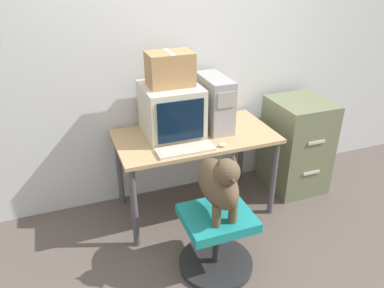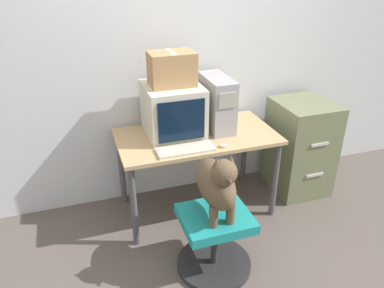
{
  "view_description": "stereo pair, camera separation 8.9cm",
  "coord_description": "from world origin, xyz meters",
  "px_view_note": "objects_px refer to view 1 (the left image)",
  "views": [
    {
      "loc": [
        -0.98,
        -2.22,
        2.03
      ],
      "look_at": [
        -0.14,
        0.05,
        0.81
      ],
      "focal_mm": 35.0,
      "sensor_mm": 36.0,
      "label": 1
    },
    {
      "loc": [
        -0.9,
        -2.25,
        2.03
      ],
      "look_at": [
        -0.14,
        0.05,
        0.81
      ],
      "focal_mm": 35.0,
      "sensor_mm": 36.0,
      "label": 2
    }
  ],
  "objects_px": {
    "filing_cabinet": "(296,145)",
    "pc_tower": "(214,103)",
    "crt_monitor": "(171,110)",
    "dog": "(219,183)",
    "cardboard_box": "(170,69)",
    "office_chair": "(217,239)",
    "keyboard": "(186,150)"
  },
  "relations": [
    {
      "from": "crt_monitor",
      "to": "cardboard_box",
      "type": "xyz_separation_m",
      "value": [
        0.0,
        0.0,
        0.33
      ]
    },
    {
      "from": "crt_monitor",
      "to": "keyboard",
      "type": "height_order",
      "value": "crt_monitor"
    },
    {
      "from": "crt_monitor",
      "to": "pc_tower",
      "type": "height_order",
      "value": "pc_tower"
    },
    {
      "from": "crt_monitor",
      "to": "keyboard",
      "type": "xyz_separation_m",
      "value": [
        -0.0,
        -0.33,
        -0.19
      ]
    },
    {
      "from": "keyboard",
      "to": "office_chair",
      "type": "height_order",
      "value": "keyboard"
    },
    {
      "from": "filing_cabinet",
      "to": "dog",
      "type": "bearing_deg",
      "value": -146.91
    },
    {
      "from": "dog",
      "to": "keyboard",
      "type": "bearing_deg",
      "value": 97.67
    },
    {
      "from": "dog",
      "to": "cardboard_box",
      "type": "relative_size",
      "value": 1.46
    },
    {
      "from": "crt_monitor",
      "to": "office_chair",
      "type": "xyz_separation_m",
      "value": [
        0.06,
        -0.8,
        -0.69
      ]
    },
    {
      "from": "crt_monitor",
      "to": "dog",
      "type": "bearing_deg",
      "value": -85.52
    },
    {
      "from": "keyboard",
      "to": "cardboard_box",
      "type": "xyz_separation_m",
      "value": [
        0.0,
        0.34,
        0.52
      ]
    },
    {
      "from": "dog",
      "to": "pc_tower",
      "type": "bearing_deg",
      "value": 68.91
    },
    {
      "from": "filing_cabinet",
      "to": "pc_tower",
      "type": "bearing_deg",
      "value": 175.68
    },
    {
      "from": "office_chair",
      "to": "filing_cabinet",
      "type": "xyz_separation_m",
      "value": [
        1.13,
        0.73,
        0.2
      ]
    },
    {
      "from": "crt_monitor",
      "to": "dog",
      "type": "height_order",
      "value": "crt_monitor"
    },
    {
      "from": "filing_cabinet",
      "to": "cardboard_box",
      "type": "bearing_deg",
      "value": 176.8
    },
    {
      "from": "pc_tower",
      "to": "office_chair",
      "type": "distance_m",
      "value": 1.11
    },
    {
      "from": "office_chair",
      "to": "cardboard_box",
      "type": "height_order",
      "value": "cardboard_box"
    },
    {
      "from": "dog",
      "to": "filing_cabinet",
      "type": "bearing_deg",
      "value": 33.09
    },
    {
      "from": "pc_tower",
      "to": "cardboard_box",
      "type": "distance_m",
      "value": 0.49
    },
    {
      "from": "keyboard",
      "to": "dog",
      "type": "distance_m",
      "value": 0.47
    },
    {
      "from": "crt_monitor",
      "to": "office_chair",
      "type": "distance_m",
      "value": 1.05
    },
    {
      "from": "keyboard",
      "to": "filing_cabinet",
      "type": "xyz_separation_m",
      "value": [
        1.2,
        0.27,
        -0.3
      ]
    },
    {
      "from": "filing_cabinet",
      "to": "cardboard_box",
      "type": "xyz_separation_m",
      "value": [
        -1.2,
        0.07,
        0.82
      ]
    },
    {
      "from": "office_chair",
      "to": "filing_cabinet",
      "type": "relative_size",
      "value": 0.62
    },
    {
      "from": "office_chair",
      "to": "dog",
      "type": "height_order",
      "value": "dog"
    },
    {
      "from": "pc_tower",
      "to": "filing_cabinet",
      "type": "bearing_deg",
      "value": -4.32
    },
    {
      "from": "office_chair",
      "to": "cardboard_box",
      "type": "bearing_deg",
      "value": 94.5
    },
    {
      "from": "dog",
      "to": "cardboard_box",
      "type": "bearing_deg",
      "value": 94.46
    },
    {
      "from": "office_chair",
      "to": "dog",
      "type": "relative_size",
      "value": 1.07
    },
    {
      "from": "office_chair",
      "to": "cardboard_box",
      "type": "xyz_separation_m",
      "value": [
        -0.06,
        0.8,
        1.02
      ]
    },
    {
      "from": "crt_monitor",
      "to": "office_chair",
      "type": "bearing_deg",
      "value": -85.48
    }
  ]
}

